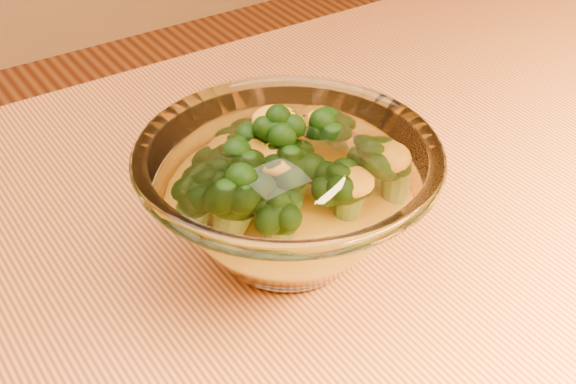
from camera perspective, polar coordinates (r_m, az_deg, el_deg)
The scene contains 4 objects.
table at distance 0.67m, azimuth 1.99°, elevation -13.26°, with size 1.20×0.80×0.75m.
glass_bowl at distance 0.60m, azimuth 0.00°, elevation -0.38°, with size 0.23×0.23×0.10m.
cheese_sauce at distance 0.61m, azimuth 0.00°, elevation -1.98°, with size 0.13×0.13×0.04m, color yellow.
broccoli_heap at distance 0.59m, azimuth -0.75°, elevation 1.25°, with size 0.17×0.13×0.08m.
Camera 1 is at (-0.26, -0.35, 1.16)m, focal length 50.00 mm.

